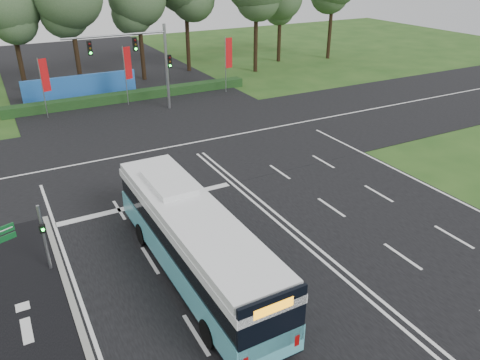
% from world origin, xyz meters
% --- Properties ---
extents(ground, '(120.00, 120.00, 0.00)m').
position_xyz_m(ground, '(0.00, 0.00, 0.00)').
color(ground, '#234918').
rests_on(ground, ground).
extents(road_main, '(20.00, 120.00, 0.04)m').
position_xyz_m(road_main, '(0.00, 0.00, 0.02)').
color(road_main, black).
rests_on(road_main, ground).
extents(road_cross, '(120.00, 14.00, 0.05)m').
position_xyz_m(road_cross, '(0.00, 12.00, 0.03)').
color(road_cross, black).
rests_on(road_cross, ground).
extents(bike_path, '(5.00, 18.00, 0.06)m').
position_xyz_m(bike_path, '(-12.50, -3.00, 0.03)').
color(bike_path, black).
rests_on(bike_path, ground).
extents(kerb_strip, '(0.25, 18.00, 0.12)m').
position_xyz_m(kerb_strip, '(-10.10, -3.00, 0.06)').
color(kerb_strip, gray).
rests_on(kerb_strip, ground).
extents(city_bus, '(2.66, 11.81, 3.38)m').
position_xyz_m(city_bus, '(-5.26, -1.86, 1.70)').
color(city_bus, '#54B4C3').
rests_on(city_bus, ground).
extents(pedestrian_signal, '(0.27, 0.40, 3.09)m').
position_xyz_m(pedestrian_signal, '(-10.49, 1.39, 1.69)').
color(pedestrian_signal, gray).
rests_on(pedestrian_signal, ground).
extents(banner_flag_left, '(0.69, 0.26, 4.82)m').
position_xyz_m(banner_flag_left, '(-7.36, 22.82, 3.13)').
color(banner_flag_left, gray).
rests_on(banner_flag_left, ground).
extents(banner_flag_mid, '(0.72, 0.30, 5.08)m').
position_xyz_m(banner_flag_mid, '(-0.59, 23.24, 3.29)').
color(banner_flag_mid, gray).
rests_on(banner_flag_mid, ground).
extents(banner_flag_right, '(0.76, 0.12, 5.15)m').
position_xyz_m(banner_flag_right, '(8.90, 22.90, 3.33)').
color(banner_flag_right, gray).
rests_on(banner_flag_right, ground).
extents(traffic_light_gantry, '(8.41, 0.28, 7.00)m').
position_xyz_m(traffic_light_gantry, '(0.21, 20.50, 4.66)').
color(traffic_light_gantry, gray).
rests_on(traffic_light_gantry, ground).
extents(hedge, '(22.00, 1.20, 0.80)m').
position_xyz_m(hedge, '(0.00, 24.50, 0.40)').
color(hedge, '#123416').
rests_on(hedge, ground).
extents(blue_hoarding, '(10.00, 0.30, 2.20)m').
position_xyz_m(blue_hoarding, '(-4.00, 27.00, 1.10)').
color(blue_hoarding, blue).
rests_on(blue_hoarding, ground).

